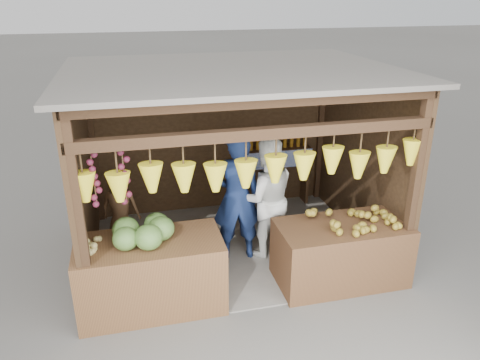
# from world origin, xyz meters

# --- Properties ---
(ground) EXTENTS (80.00, 80.00, 0.00)m
(ground) POSITION_xyz_m (0.00, 0.00, 0.00)
(ground) COLOR #514F49
(ground) RESTS_ON ground
(stall_structure) EXTENTS (4.30, 3.30, 2.66)m
(stall_structure) POSITION_xyz_m (-0.03, -0.04, 1.67)
(stall_structure) COLOR slate
(stall_structure) RESTS_ON ground
(back_shelf) EXTENTS (1.25, 0.32, 1.32)m
(back_shelf) POSITION_xyz_m (1.05, 1.28, 0.87)
(back_shelf) COLOR #382314
(back_shelf) RESTS_ON ground
(counter_left) EXTENTS (1.71, 0.85, 0.89)m
(counter_left) POSITION_xyz_m (-1.26, -1.11, 0.44)
(counter_left) COLOR #50311A
(counter_left) RESTS_ON ground
(counter_right) EXTENTS (1.68, 0.85, 0.82)m
(counter_right) POSITION_xyz_m (1.19, -1.15, 0.41)
(counter_right) COLOR #4B2D19
(counter_right) RESTS_ON ground
(stool) EXTENTS (0.30, 0.30, 0.28)m
(stool) POSITION_xyz_m (-1.57, 0.05, 0.14)
(stool) COLOR black
(stool) RESTS_ON ground
(man_standing) EXTENTS (0.72, 0.50, 1.88)m
(man_standing) POSITION_xyz_m (-0.00, -0.26, 0.94)
(man_standing) COLOR navy
(man_standing) RESTS_ON ground
(woman_standing) EXTENTS (0.88, 0.70, 1.77)m
(woman_standing) POSITION_xyz_m (0.43, -0.24, 0.88)
(woman_standing) COLOR white
(woman_standing) RESTS_ON ground
(vendor_seated) EXTENTS (0.60, 0.48, 1.07)m
(vendor_seated) POSITION_xyz_m (-1.57, 0.05, 0.82)
(vendor_seated) COLOR brown
(vendor_seated) RESTS_ON stool
(melon_pile) EXTENTS (1.00, 0.50, 0.32)m
(melon_pile) POSITION_xyz_m (-1.33, -1.09, 1.05)
(melon_pile) COLOR #1F4D14
(melon_pile) RESTS_ON counter_left
(tanfruit_pile) EXTENTS (0.34, 0.40, 0.13)m
(tanfruit_pile) POSITION_xyz_m (-1.90, -1.12, 0.95)
(tanfruit_pile) COLOR tan
(tanfruit_pile) RESTS_ON counter_left
(mango_pile) EXTENTS (1.40, 0.64, 0.22)m
(mango_pile) POSITION_xyz_m (1.28, -1.20, 0.93)
(mango_pile) COLOR #AE5E17
(mango_pile) RESTS_ON counter_right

